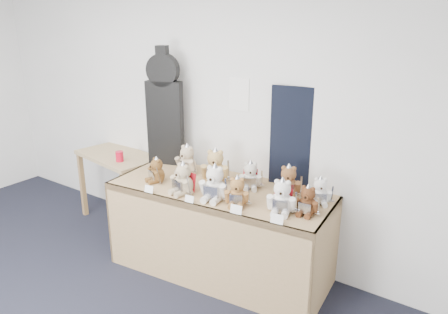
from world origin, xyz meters
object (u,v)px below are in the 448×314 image
Objects in this scene: guitar_case at (165,108)px; teddy_front_end at (307,201)px; teddy_front_left at (183,180)px; teddy_front_centre at (215,184)px; teddy_front_far_right at (282,198)px; teddy_back_end at (320,192)px; teddy_front_far_left at (156,171)px; teddy_front_right at (237,193)px; side_table at (118,165)px; teddy_back_centre_right at (250,176)px; teddy_back_centre_left at (215,167)px; display_table at (217,209)px; red_cup at (120,156)px; teddy_back_left at (187,161)px; teddy_back_right at (288,182)px.

teddy_front_end is at bearing -28.25° from guitar_case.
teddy_front_left is (0.64, -0.50, -0.45)m from guitar_case.
teddy_front_end is (0.73, 0.19, -0.03)m from teddy_front_centre.
teddy_front_far_right is (1.50, -0.36, -0.45)m from guitar_case.
teddy_front_far_right is 1.23× the size of teddy_back_end.
teddy_front_right is (0.87, -0.01, 0.01)m from teddy_front_far_left.
side_table is 3.78× the size of teddy_back_centre_right.
teddy_front_end is 0.97m from teddy_back_centre_left.
guitar_case reaches higher than display_table.
teddy_front_centre is (1.42, -0.26, 0.10)m from red_cup.
guitar_case is 10.83× the size of red_cup.
teddy_front_end is 0.65m from teddy_back_centre_right.
side_table is at bearing 143.76° from red_cup.
teddy_front_centre is 1.33× the size of teddy_back_end.
teddy_front_centre is 1.23× the size of teddy_front_right.
teddy_front_left is 1.13m from teddy_back_end.
display_table is 6.68× the size of teddy_front_left.
teddy_back_left is (-0.28, 0.40, 0.00)m from teddy_front_left.
guitar_case is 3.82× the size of teddy_front_left.
display_table is 6.84× the size of teddy_back_right.
teddy_back_end is at bearing -18.94° from teddy_back_centre_left.
teddy_back_centre_left is (0.71, -0.13, -0.43)m from guitar_case.
teddy_front_far_left is 0.98× the size of teddy_front_end.
teddy_back_end is (0.63, 0.05, -0.01)m from teddy_back_centre_right.
teddy_front_left reaches higher than red_cup.
teddy_front_left is 0.30m from teddy_front_centre.
teddy_front_far_left is at bearing -170.21° from teddy_back_centre_left.
guitar_case reaches higher than teddy_front_end.
teddy_back_right is at bearing 43.09° from teddy_front_left.
teddy_front_right is (1.63, -0.24, 0.08)m from red_cup.
teddy_back_right is 0.28m from teddy_back_end.
red_cup is at bearing -27.04° from side_table.
teddy_front_far_right is at bearing -32.53° from guitar_case.
teddy_front_left is (1.31, -0.45, 0.27)m from side_table.
teddy_back_centre_right is (1.53, 0.12, 0.08)m from red_cup.
teddy_back_centre_right is at bearing 42.50° from display_table.
teddy_front_far_left is 0.94× the size of teddy_front_right.
teddy_front_centre is (0.30, 0.05, 0.01)m from teddy_front_left.
teddy_front_right is at bearing 20.82° from teddy_front_far_left.
teddy_back_left is at bearing 139.53° from teddy_front_centre.
teddy_back_centre_left reaches higher than teddy_front_far_left.
teddy_front_end reaches higher than teddy_back_end.
teddy_front_end reaches higher than display_table.
teddy_front_far_left is at bearing -17.59° from red_cup.
teddy_back_right is (-0.11, 0.32, -0.00)m from teddy_front_far_right.
teddy_back_centre_right is at bearing 158.24° from teddy_front_end.
teddy_back_end is at bearing -20.24° from guitar_case.
side_table is 0.88× the size of guitar_case.
guitar_case is at bearing 144.51° from teddy_back_centre_left.
teddy_back_left reaches higher than teddy_front_left.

